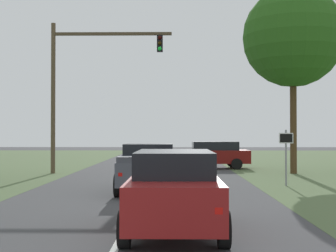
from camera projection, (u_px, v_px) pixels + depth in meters
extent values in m
plane|color=#424244|center=(142.00, 196.00, 16.81)|extent=(120.00, 120.00, 0.00)
cube|color=maroon|center=(174.00, 196.00, 10.68)|extent=(1.92, 4.56, 0.90)
cube|color=black|center=(174.00, 163.00, 10.92)|extent=(1.69, 2.83, 0.55)
cube|color=red|center=(129.00, 211.00, 8.44)|extent=(0.14, 0.06, 0.12)
cube|color=red|center=(219.00, 211.00, 8.42)|extent=(0.14, 0.06, 0.12)
cylinder|color=black|center=(136.00, 207.00, 12.10)|extent=(0.23, 0.72, 0.72)
cylinder|color=black|center=(213.00, 207.00, 12.07)|extent=(0.23, 0.72, 0.72)
cylinder|color=black|center=(124.00, 229.00, 9.27)|extent=(0.23, 0.72, 0.72)
cylinder|color=black|center=(224.00, 230.00, 9.24)|extent=(0.23, 0.72, 0.72)
cube|color=#4C515B|center=(149.00, 170.00, 18.20)|extent=(2.03, 4.87, 0.83)
cube|color=black|center=(149.00, 152.00, 17.97)|extent=(1.78, 1.85, 0.59)
cube|color=#41454E|center=(147.00, 159.00, 16.70)|extent=(1.93, 1.85, 0.20)
cube|color=red|center=(120.00, 175.00, 15.81)|extent=(0.14, 0.06, 0.12)
cube|color=red|center=(171.00, 175.00, 15.79)|extent=(0.14, 0.06, 0.12)
cylinder|color=black|center=(126.00, 177.00, 19.71)|extent=(0.24, 0.80, 0.80)
cylinder|color=black|center=(176.00, 177.00, 19.69)|extent=(0.24, 0.80, 0.80)
cylinder|color=black|center=(118.00, 185.00, 16.70)|extent=(0.24, 0.80, 0.80)
cylinder|color=black|center=(176.00, 185.00, 16.67)|extent=(0.24, 0.80, 0.80)
cylinder|color=brown|center=(53.00, 98.00, 26.55)|extent=(0.24, 0.24, 8.31)
cube|color=#4C3D2B|center=(112.00, 34.00, 26.56)|extent=(6.55, 0.16, 0.16)
cube|color=black|center=(160.00, 44.00, 26.52)|extent=(0.32, 0.28, 0.90)
sphere|color=black|center=(160.00, 38.00, 26.37)|extent=(0.22, 0.22, 0.22)
sphere|color=black|center=(160.00, 43.00, 26.37)|extent=(0.22, 0.22, 0.22)
sphere|color=#1ED83F|center=(160.00, 49.00, 26.36)|extent=(0.22, 0.22, 0.22)
cylinder|color=gray|center=(286.00, 158.00, 20.22)|extent=(0.08, 0.08, 2.36)
cube|color=white|center=(286.00, 138.00, 20.20)|extent=(0.60, 0.03, 0.44)
cube|color=black|center=(286.00, 138.00, 20.18)|extent=(0.52, 0.01, 0.36)
cylinder|color=#4C351E|center=(293.00, 124.00, 26.41)|extent=(0.36, 0.36, 5.45)
sphere|color=#2A5C1B|center=(293.00, 37.00, 26.48)|extent=(5.52, 5.52, 5.52)
cube|color=maroon|center=(211.00, 157.00, 30.22)|extent=(4.74, 2.02, 0.82)
cube|color=black|center=(215.00, 146.00, 30.23)|extent=(2.86, 1.74, 0.53)
cube|color=red|center=(174.00, 155.00, 30.95)|extent=(0.06, 0.14, 0.12)
cube|color=red|center=(175.00, 157.00, 29.41)|extent=(0.06, 0.14, 0.12)
cylinder|color=black|center=(232.00, 162.00, 31.17)|extent=(0.69, 0.25, 0.68)
cylinder|color=black|center=(237.00, 164.00, 29.29)|extent=(0.69, 0.25, 0.68)
cylinder|color=black|center=(187.00, 162.00, 31.13)|extent=(0.69, 0.25, 0.68)
cylinder|color=black|center=(189.00, 164.00, 29.25)|extent=(0.69, 0.25, 0.68)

